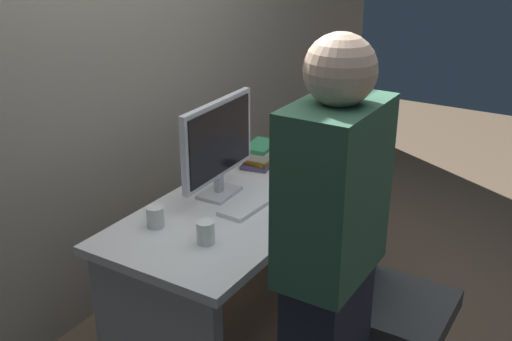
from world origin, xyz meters
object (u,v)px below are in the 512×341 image
(mouse, at_px, (286,174))
(cup_near_keyboard, at_px, (206,232))
(book_stack, at_px, (260,154))
(monitor, at_px, (218,143))
(office_chair, at_px, (381,310))
(cup_by_monitor, at_px, (155,217))
(desk, at_px, (247,240))
(keyboard, at_px, (256,200))
(person_at_desk, at_px, (329,274))

(mouse, height_order, cup_near_keyboard, cup_near_keyboard)
(book_stack, bearing_deg, monitor, -175.81)
(office_chair, distance_m, cup_by_monitor, 1.02)
(office_chair, bearing_deg, mouse, 59.39)
(cup_by_monitor, bearing_deg, book_stack, -1.13)
(desk, distance_m, cup_by_monitor, 0.54)
(office_chair, height_order, mouse, office_chair)
(cup_near_keyboard, xyz_separation_m, book_stack, (0.83, 0.25, 0.01))
(desk, xyz_separation_m, office_chair, (-0.09, -0.72, -0.08))
(book_stack, bearing_deg, keyboard, -151.19)
(person_at_desk, xyz_separation_m, cup_near_keyboard, (0.11, 0.59, -0.06))
(office_chair, xyz_separation_m, book_stack, (0.48, 0.88, 0.36))
(person_at_desk, bearing_deg, cup_near_keyboard, 79.07)
(desk, height_order, cup_by_monitor, cup_by_monitor)
(office_chair, bearing_deg, cup_by_monitor, 111.05)
(keyboard, bearing_deg, person_at_desk, -128.49)
(office_chair, relative_size, mouse, 9.40)
(monitor, height_order, keyboard, monitor)
(keyboard, relative_size, book_stack, 1.84)
(cup_near_keyboard, bearing_deg, keyboard, 3.46)
(desk, distance_m, book_stack, 0.50)
(desk, bearing_deg, office_chair, -97.48)
(person_at_desk, xyz_separation_m, keyboard, (0.54, 0.62, -0.10))
(keyboard, bearing_deg, book_stack, 31.58)
(desk, relative_size, monitor, 2.75)
(cup_by_monitor, distance_m, book_stack, 0.83)
(person_at_desk, height_order, monitor, person_at_desk)
(monitor, height_order, cup_near_keyboard, monitor)
(office_chair, relative_size, cup_near_keyboard, 10.04)
(person_at_desk, relative_size, cup_near_keyboard, 17.51)
(office_chair, distance_m, person_at_desk, 0.62)
(monitor, bearing_deg, person_at_desk, -122.88)
(monitor, distance_m, keyboard, 0.31)
(cup_near_keyboard, bearing_deg, cup_by_monitor, 89.63)
(cup_near_keyboard, bearing_deg, book_stack, 16.52)
(person_at_desk, xyz_separation_m, book_stack, (0.94, 0.84, -0.05))
(keyboard, xyz_separation_m, book_stack, (0.40, 0.22, 0.05))
(office_chair, distance_m, book_stack, 1.06)
(mouse, bearing_deg, person_at_desk, -143.55)
(person_at_desk, relative_size, book_stack, 7.00)
(cup_near_keyboard, height_order, cup_by_monitor, cup_near_keyboard)
(office_chair, distance_m, mouse, 0.85)
(monitor, xyz_separation_m, book_stack, (0.42, 0.03, -0.20))
(desk, height_order, cup_near_keyboard, cup_near_keyboard)
(person_at_desk, distance_m, cup_by_monitor, 0.86)
(cup_by_monitor, bearing_deg, mouse, -16.21)
(cup_near_keyboard, distance_m, book_stack, 0.86)
(keyboard, xyz_separation_m, mouse, (0.32, 0.02, 0.01))
(desk, height_order, office_chair, office_chair)
(office_chair, relative_size, book_stack, 4.02)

